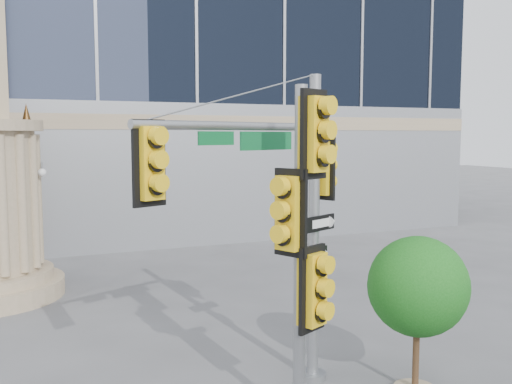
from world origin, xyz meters
name	(u,v)px	position (x,y,z in m)	size (l,w,h in m)	color
main_signal_pole	(278,198)	(-0.90, 0.04, 3.59)	(4.22, 2.15, 5.80)	slate
secondary_signal_pole	(304,231)	(-1.00, -1.13, 3.21)	(1.03, 0.74, 5.46)	slate
street_tree	(419,290)	(1.53, -0.79, 1.90)	(1.85, 1.81, 2.88)	#9B8B69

